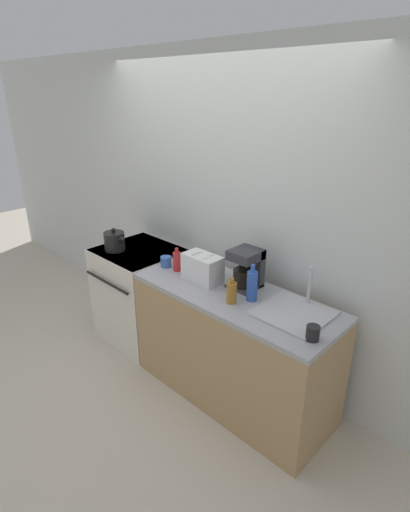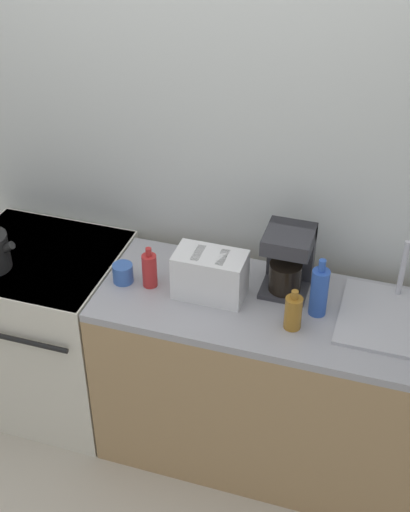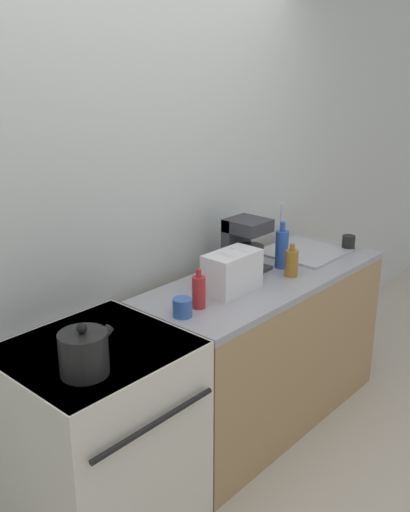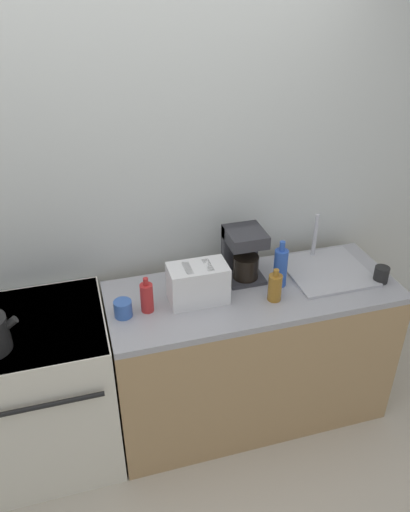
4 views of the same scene
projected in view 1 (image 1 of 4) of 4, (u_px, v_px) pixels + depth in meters
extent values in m
plane|color=beige|center=(157.00, 378.00, 3.37)|extent=(12.00, 12.00, 0.00)
cube|color=silver|center=(217.00, 212.00, 3.35)|extent=(8.00, 0.05, 2.60)
cube|color=silver|center=(141.00, 294.00, 3.81)|extent=(0.73, 0.67, 0.90)
cube|color=black|center=(138.00, 251.00, 3.63)|extent=(0.72, 0.66, 0.02)
cylinder|color=black|center=(115.00, 250.00, 3.64)|extent=(0.21, 0.21, 0.01)
cylinder|color=black|center=(137.00, 260.00, 3.43)|extent=(0.21, 0.21, 0.01)
cylinder|color=black|center=(140.00, 242.00, 3.83)|extent=(0.21, 0.21, 0.01)
cylinder|color=black|center=(162.00, 251.00, 3.62)|extent=(0.21, 0.21, 0.01)
cylinder|color=black|center=(106.00, 282.00, 3.47)|extent=(0.62, 0.02, 0.02)
cube|color=tan|center=(232.00, 348.00, 3.05)|extent=(1.58, 0.61, 0.87)
cube|color=#A3A3A8|center=(234.00, 296.00, 2.87)|extent=(1.58, 0.61, 0.04)
cylinder|color=black|center=(114.00, 241.00, 3.60)|extent=(0.18, 0.18, 0.17)
sphere|color=black|center=(113.00, 230.00, 3.56)|extent=(0.04, 0.04, 0.04)
cylinder|color=black|center=(120.00, 240.00, 3.53)|extent=(0.10, 0.04, 0.09)
cube|color=white|center=(202.00, 268.00, 3.02)|extent=(0.30, 0.17, 0.21)
cube|color=black|center=(197.00, 254.00, 3.02)|extent=(0.04, 0.12, 0.01)
cube|color=black|center=(207.00, 258.00, 2.95)|extent=(0.04, 0.12, 0.01)
cube|color=#333338|center=(244.00, 286.00, 2.95)|extent=(0.20, 0.22, 0.02)
cube|color=#333338|center=(252.00, 266.00, 2.95)|extent=(0.20, 0.06, 0.29)
cube|color=#333338|center=(246.00, 255.00, 2.86)|extent=(0.20, 0.22, 0.07)
cylinder|color=black|center=(242.00, 278.00, 2.91)|extent=(0.14, 0.14, 0.13)
cube|color=#B7B7BC|center=(293.00, 313.00, 2.60)|extent=(0.45, 0.44, 0.01)
cylinder|color=silver|center=(309.00, 286.00, 2.66)|extent=(0.02, 0.02, 0.28)
cylinder|color=#B72828|center=(177.00, 262.00, 3.19)|extent=(0.06, 0.06, 0.16)
cylinder|color=#B72828|center=(177.00, 250.00, 3.15)|extent=(0.03, 0.03, 0.04)
cylinder|color=#9E6B23|center=(232.00, 293.00, 2.72)|extent=(0.07, 0.07, 0.15)
cylinder|color=#9E6B23|center=(232.00, 281.00, 2.68)|extent=(0.03, 0.03, 0.04)
cylinder|color=#2D56B7|center=(252.00, 286.00, 2.73)|extent=(0.07, 0.07, 0.21)
cylinder|color=#2D56B7|center=(253.00, 268.00, 2.68)|extent=(0.03, 0.03, 0.05)
cylinder|color=black|center=(313.00, 333.00, 2.32)|extent=(0.08, 0.08, 0.09)
cylinder|color=#3860B2|center=(166.00, 262.00, 3.28)|extent=(0.09, 0.09, 0.09)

